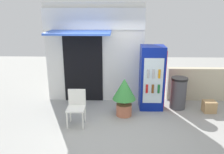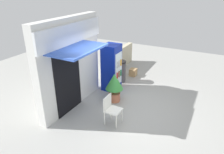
{
  "view_description": "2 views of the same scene",
  "coord_description": "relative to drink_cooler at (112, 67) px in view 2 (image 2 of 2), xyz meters",
  "views": [
    {
      "loc": [
        0.22,
        -5.17,
        2.87
      ],
      "look_at": [
        0.07,
        0.61,
        1.08
      ],
      "focal_mm": 37.08,
      "sensor_mm": 36.0,
      "label": 1
    },
    {
      "loc": [
        -5.41,
        -2.4,
        3.87
      ],
      "look_at": [
        -0.06,
        0.42,
        1.14
      ],
      "focal_mm": 33.4,
      "sensor_mm": 36.0,
      "label": 2
    }
  ],
  "objects": [
    {
      "name": "ground",
      "position": [
        -1.19,
        -1.09,
        -0.91
      ],
      "size": [
        16.0,
        16.0,
        0.0
      ],
      "primitive_type": "plane",
      "color": "#A3A39E"
    },
    {
      "name": "storefront_building",
      "position": [
        -1.69,
        0.61,
        0.64
      ],
      "size": [
        2.93,
        1.29,
        2.98
      ],
      "color": "silver",
      "rests_on": "ground"
    },
    {
      "name": "drink_cooler",
      "position": [
        0.0,
        0.0,
        0.0
      ],
      "size": [
        0.68,
        0.65,
        1.82
      ],
      "color": "navy",
      "rests_on": "ground"
    },
    {
      "name": "plastic_chair",
      "position": [
        -1.99,
        -1.02,
        -0.39
      ],
      "size": [
        0.44,
        0.44,
        0.88
      ],
      "color": "white",
      "rests_on": "ground"
    },
    {
      "name": "potted_plant_near_shop",
      "position": [
        -0.79,
        -0.52,
        -0.27
      ],
      "size": [
        0.62,
        0.62,
        1.04
      ],
      "color": "#BC6B4C",
      "rests_on": "ground"
    },
    {
      "name": "trash_bin",
      "position": [
        0.78,
        -0.0,
        -0.45
      ],
      "size": [
        0.47,
        0.47,
        0.92
      ],
      "color": "#47474C",
      "rests_on": "ground"
    },
    {
      "name": "stone_boundary_wall",
      "position": [
        1.98,
        0.66,
        -0.39
      ],
      "size": [
        2.77,
        0.22,
        1.03
      ],
      "primitive_type": "cube",
      "color": "beige",
      "rests_on": "ground"
    },
    {
      "name": "cardboard_box",
      "position": [
        1.6,
        -0.26,
        -0.75
      ],
      "size": [
        0.34,
        0.3,
        0.32
      ],
      "primitive_type": "cube",
      "rotation": [
        0.0,
        0.0,
        0.02
      ],
      "color": "tan",
      "rests_on": "ground"
    }
  ]
}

